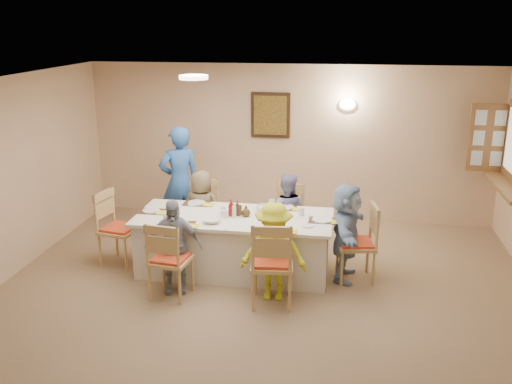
% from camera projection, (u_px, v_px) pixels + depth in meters
% --- Properties ---
extents(ground, '(7.00, 7.00, 0.00)m').
position_uv_depth(ground, '(254.00, 322.00, 6.21)').
color(ground, '#A07F59').
extents(room_walls, '(7.00, 7.00, 7.00)m').
position_uv_depth(room_walls, '(254.00, 189.00, 5.77)').
color(room_walls, '#E6B68B').
rests_on(room_walls, ground).
extents(wall_picture, '(0.62, 0.05, 0.72)m').
position_uv_depth(wall_picture, '(270.00, 115.00, 9.03)').
color(wall_picture, black).
rests_on(wall_picture, room_walls).
extents(wall_sconce, '(0.26, 0.09, 0.18)m').
position_uv_depth(wall_sconce, '(347.00, 105.00, 8.77)').
color(wall_sconce, white).
rests_on(wall_sconce, room_walls).
extents(ceiling_light, '(0.36, 0.36, 0.05)m').
position_uv_depth(ceiling_light, '(194.00, 77.00, 7.06)').
color(ceiling_light, white).
rests_on(ceiling_light, room_walls).
extents(hatch_sill, '(0.30, 1.50, 0.05)m').
position_uv_depth(hatch_sill, '(507.00, 187.00, 7.72)').
color(hatch_sill, olive).
rests_on(hatch_sill, room_walls).
extents(shutter_door, '(0.55, 0.04, 1.00)m').
position_uv_depth(shutter_door, '(488.00, 138.00, 8.31)').
color(shutter_door, olive).
rests_on(shutter_door, room_walls).
extents(dining_table, '(2.50, 1.06, 0.76)m').
position_uv_depth(dining_table, '(234.00, 244.00, 7.36)').
color(dining_table, silver).
rests_on(dining_table, ground).
extents(chair_back_left, '(0.53, 0.53, 0.95)m').
position_uv_depth(chair_back_left, '(204.00, 214.00, 8.18)').
color(chair_back_left, tan).
rests_on(chair_back_left, ground).
extents(chair_back_right, '(0.49, 0.49, 0.94)m').
position_uv_depth(chair_back_right, '(287.00, 219.00, 8.00)').
color(chair_back_right, tan).
rests_on(chair_back_right, ground).
extents(chair_front_left, '(0.52, 0.52, 0.96)m').
position_uv_depth(chair_front_left, '(171.00, 258.00, 6.67)').
color(chair_front_left, tan).
rests_on(chair_front_left, ground).
extents(chair_front_right, '(0.54, 0.54, 1.04)m').
position_uv_depth(chair_front_right, '(272.00, 262.00, 6.48)').
color(chair_front_right, tan).
rests_on(chair_front_right, ground).
extents(chair_left_end, '(0.56, 0.56, 1.00)m').
position_uv_depth(chair_left_end, '(120.00, 228.00, 7.56)').
color(chair_left_end, tan).
rests_on(chair_left_end, ground).
extents(chair_right_end, '(0.54, 0.54, 0.99)m').
position_uv_depth(chair_right_end, '(356.00, 243.00, 7.10)').
color(chair_right_end, tan).
rests_on(chair_right_end, ground).
extents(diner_back_left, '(0.65, 0.50, 1.15)m').
position_uv_depth(diner_back_left, '(202.00, 210.00, 8.04)').
color(diner_back_left, brown).
rests_on(diner_back_left, ground).
extents(diner_back_right, '(0.58, 0.46, 1.16)m').
position_uv_depth(diner_back_right, '(286.00, 214.00, 7.86)').
color(diner_back_right, '#8689B9').
rests_on(diner_back_right, ground).
extents(diner_front_left, '(0.79, 0.55, 1.16)m').
position_uv_depth(diner_front_left, '(173.00, 246.00, 6.75)').
color(diner_front_left, '#9298A4').
rests_on(diner_front_left, ground).
extents(diner_front_right, '(0.78, 0.46, 1.18)m').
position_uv_depth(diner_front_right, '(274.00, 252.00, 6.57)').
color(diner_front_right, gold).
rests_on(diner_front_right, ground).
extents(diner_right_end, '(1.22, 0.56, 1.25)m').
position_uv_depth(diner_right_end, '(346.00, 232.00, 7.08)').
color(diner_right_end, '#95B2D5').
rests_on(diner_right_end, ground).
extents(caregiver, '(0.97, 0.95, 1.68)m').
position_uv_depth(caregiver, '(180.00, 182.00, 8.48)').
color(caregiver, '#3169BD').
rests_on(caregiver, ground).
extents(placemat_fl, '(0.37, 0.28, 0.01)m').
position_uv_depth(placemat_fl, '(179.00, 224.00, 6.95)').
color(placemat_fl, '#472B19').
rests_on(placemat_fl, dining_table).
extents(plate_fl, '(0.24, 0.24, 0.01)m').
position_uv_depth(plate_fl, '(179.00, 224.00, 6.94)').
color(plate_fl, white).
rests_on(plate_fl, dining_table).
extents(napkin_fl, '(0.14, 0.14, 0.01)m').
position_uv_depth(napkin_fl, '(192.00, 226.00, 6.87)').
color(napkin_fl, yellow).
rests_on(napkin_fl, dining_table).
extents(placemat_fr, '(0.34, 0.25, 0.01)m').
position_uv_depth(placemat_fr, '(277.00, 230.00, 6.76)').
color(placemat_fr, '#472B19').
rests_on(placemat_fr, dining_table).
extents(plate_fr, '(0.26, 0.26, 0.02)m').
position_uv_depth(plate_fr, '(277.00, 229.00, 6.76)').
color(plate_fr, white).
rests_on(plate_fr, dining_table).
extents(napkin_fr, '(0.14, 0.14, 0.01)m').
position_uv_depth(napkin_fr, '(291.00, 232.00, 6.69)').
color(napkin_fr, yellow).
rests_on(napkin_fr, dining_table).
extents(placemat_bl, '(0.35, 0.26, 0.01)m').
position_uv_depth(placemat_bl, '(197.00, 203.00, 7.74)').
color(placemat_bl, '#472B19').
rests_on(placemat_bl, dining_table).
extents(plate_bl, '(0.23, 0.23, 0.01)m').
position_uv_depth(plate_bl, '(197.00, 203.00, 7.74)').
color(plate_bl, white).
rests_on(plate_bl, dining_table).
extents(napkin_bl, '(0.14, 0.14, 0.01)m').
position_uv_depth(napkin_bl, '(209.00, 205.00, 7.66)').
color(napkin_bl, yellow).
rests_on(napkin_bl, dining_table).
extents(placemat_br, '(0.32, 0.24, 0.01)m').
position_uv_depth(placemat_br, '(284.00, 208.00, 7.56)').
color(placemat_br, '#472B19').
rests_on(placemat_br, dining_table).
extents(plate_br, '(0.25, 0.25, 0.02)m').
position_uv_depth(plate_br, '(284.00, 207.00, 7.55)').
color(plate_br, white).
rests_on(plate_br, dining_table).
extents(napkin_br, '(0.13, 0.13, 0.01)m').
position_uv_depth(napkin_br, '(298.00, 209.00, 7.48)').
color(napkin_br, yellow).
rests_on(napkin_br, dining_table).
extents(placemat_le, '(0.34, 0.25, 0.01)m').
position_uv_depth(placemat_le, '(151.00, 211.00, 7.42)').
color(placemat_le, '#472B19').
rests_on(placemat_le, dining_table).
extents(plate_le, '(0.22, 0.22, 0.01)m').
position_uv_depth(plate_le, '(151.00, 211.00, 7.42)').
color(plate_le, white).
rests_on(plate_le, dining_table).
extents(napkin_le, '(0.15, 0.15, 0.01)m').
position_uv_depth(napkin_le, '(163.00, 213.00, 7.34)').
color(napkin_le, yellow).
rests_on(napkin_le, dining_table).
extents(placemat_re, '(0.34, 0.25, 0.01)m').
position_uv_depth(placemat_re, '(322.00, 220.00, 7.08)').
color(placemat_re, '#472B19').
rests_on(placemat_re, dining_table).
extents(plate_re, '(0.25, 0.25, 0.02)m').
position_uv_depth(plate_re, '(322.00, 220.00, 7.08)').
color(plate_re, white).
rests_on(plate_re, dining_table).
extents(napkin_re, '(0.14, 0.14, 0.01)m').
position_uv_depth(napkin_re, '(337.00, 222.00, 7.01)').
color(napkin_re, yellow).
rests_on(napkin_re, dining_table).
extents(teacup_a, '(0.16, 0.16, 0.09)m').
position_uv_depth(teacup_a, '(167.00, 217.00, 7.07)').
color(teacup_a, white).
rests_on(teacup_a, dining_table).
extents(teacup_b, '(0.13, 0.13, 0.07)m').
position_uv_depth(teacup_b, '(272.00, 202.00, 7.67)').
color(teacup_b, white).
rests_on(teacup_b, dining_table).
extents(bowl_a, '(0.25, 0.25, 0.05)m').
position_uv_depth(bowl_a, '(212.00, 221.00, 7.00)').
color(bowl_a, white).
rests_on(bowl_a, dining_table).
extents(bowl_b, '(0.25, 0.25, 0.06)m').
position_uv_depth(bowl_b, '(263.00, 208.00, 7.45)').
color(bowl_b, white).
rests_on(bowl_b, dining_table).
extents(condiment_ketchup, '(0.14, 0.14, 0.22)m').
position_uv_depth(condiment_ketchup, '(231.00, 208.00, 7.23)').
color(condiment_ketchup, '#A80E10').
rests_on(condiment_ketchup, dining_table).
extents(condiment_brown, '(0.14, 0.14, 0.19)m').
position_uv_depth(condiment_brown, '(237.00, 208.00, 7.25)').
color(condiment_brown, '#493113').
rests_on(condiment_brown, dining_table).
extents(condiment_malt, '(0.15, 0.15, 0.14)m').
position_uv_depth(condiment_malt, '(246.00, 211.00, 7.22)').
color(condiment_malt, '#493113').
rests_on(condiment_malt, dining_table).
extents(drinking_glass, '(0.06, 0.06, 0.09)m').
position_uv_depth(drinking_glass, '(223.00, 210.00, 7.31)').
color(drinking_glass, silver).
rests_on(drinking_glass, dining_table).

